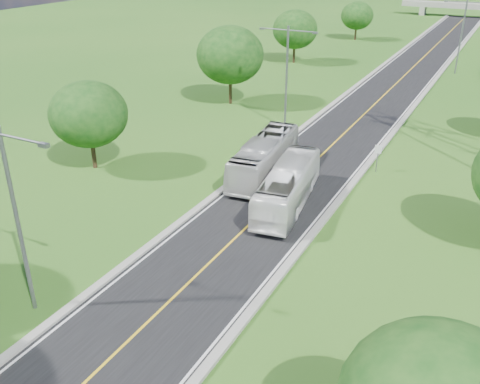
# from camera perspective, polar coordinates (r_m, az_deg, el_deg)

# --- Properties ---
(ground) EXTENTS (260.00, 260.00, 0.00)m
(ground) POSITION_cam_1_polar(r_m,az_deg,el_deg) (66.96, 14.76, 9.58)
(ground) COLOR #265919
(ground) RESTS_ON ground
(road) EXTENTS (8.00, 150.00, 0.06)m
(road) POSITION_cam_1_polar(r_m,az_deg,el_deg) (72.64, 15.94, 10.69)
(road) COLOR black
(road) RESTS_ON ground
(curb_left) EXTENTS (0.50, 150.00, 0.22)m
(curb_left) POSITION_cam_1_polar(r_m,az_deg,el_deg) (73.56, 12.68, 11.29)
(curb_left) COLOR gray
(curb_left) RESTS_ON ground
(curb_right) EXTENTS (0.50, 150.00, 0.22)m
(curb_right) POSITION_cam_1_polar(r_m,az_deg,el_deg) (71.91, 19.27, 10.16)
(curb_right) COLOR gray
(curb_right) RESTS_ON ground
(speed_limit_sign) EXTENTS (0.55, 0.09, 2.40)m
(speed_limit_sign) POSITION_cam_1_polar(r_m,az_deg,el_deg) (44.94, 14.48, 3.95)
(speed_limit_sign) COLOR slate
(speed_limit_sign) RESTS_ON ground
(overpass) EXTENTS (30.00, 3.00, 3.20)m
(overpass) POSITION_cam_1_polar(r_m,az_deg,el_deg) (144.55, 23.06, 17.72)
(overpass) COLOR gray
(overpass) RESTS_ON ground
(streetlight_near_left) EXTENTS (5.90, 0.25, 10.00)m
(streetlight_near_left) POSITION_cam_1_polar(r_m,az_deg,el_deg) (27.65, -22.92, -1.46)
(streetlight_near_left) COLOR slate
(streetlight_near_left) RESTS_ON ground
(streetlight_mid_left) EXTENTS (5.90, 0.25, 10.00)m
(streetlight_mid_left) POSITION_cam_1_polar(r_m,az_deg,el_deg) (53.36, 5.01, 12.94)
(streetlight_mid_left) COLOR slate
(streetlight_mid_left) RESTS_ON ground
(streetlight_far_right) EXTENTS (5.90, 0.25, 10.00)m
(streetlight_far_right) POSITION_cam_1_polar(r_m,az_deg,el_deg) (82.29, 22.62, 15.65)
(streetlight_far_right) COLOR slate
(streetlight_far_right) RESTS_ON ground
(tree_lb) EXTENTS (6.30, 6.30, 7.33)m
(tree_lb) POSITION_cam_1_polar(r_m,az_deg,el_deg) (45.12, -15.85, 7.99)
(tree_lb) COLOR black
(tree_lb) RESTS_ON ground
(tree_lc) EXTENTS (7.56, 7.56, 8.79)m
(tree_lc) POSITION_cam_1_polar(r_m,az_deg,el_deg) (61.68, -1.06, 14.41)
(tree_lc) COLOR black
(tree_lc) RESTS_ON ground
(tree_ld) EXTENTS (6.72, 6.72, 7.82)m
(tree_ld) POSITION_cam_1_polar(r_m,az_deg,el_deg) (84.04, 5.89, 16.87)
(tree_ld) COLOR black
(tree_ld) RESTS_ON ground
(tree_le) EXTENTS (5.88, 5.88, 6.84)m
(tree_le) POSITION_cam_1_polar(r_m,az_deg,el_deg) (105.85, 12.38, 17.90)
(tree_le) COLOR black
(tree_le) RESTS_ON ground
(bus_outbound) EXTENTS (4.07, 10.90, 2.96)m
(bus_outbound) POSITION_cam_1_polar(r_m,az_deg,el_deg) (38.09, 5.13, 0.61)
(bus_outbound) COLOR white
(bus_outbound) RESTS_ON road
(bus_inbound) EXTENTS (3.75, 11.21, 3.06)m
(bus_inbound) POSITION_cam_1_polar(r_m,az_deg,el_deg) (43.04, 2.62, 3.79)
(bus_inbound) COLOR silver
(bus_inbound) RESTS_ON road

